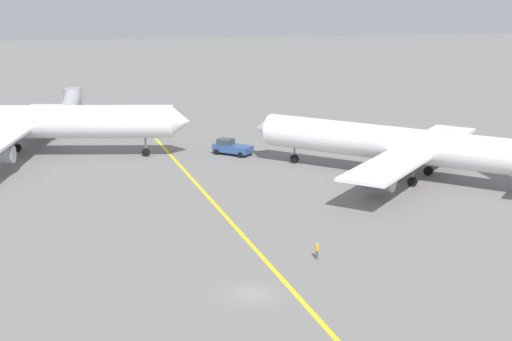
{
  "coord_description": "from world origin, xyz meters",
  "views": [
    {
      "loc": [
        -11.66,
        -61.06,
        27.57
      ],
      "look_at": [
        5.88,
        28.55,
        4.0
      ],
      "focal_mm": 52.19,
      "sensor_mm": 36.0,
      "label": 1
    }
  ],
  "objects_px": {
    "airliner_at_gate_left": "(26,122)",
    "pushback_tug": "(232,147)",
    "jet_bridge": "(71,103)",
    "airliner_being_pushed": "(404,146)",
    "ground_crew_wing_walker_right": "(317,250)"
  },
  "relations": [
    {
      "from": "airliner_at_gate_left",
      "to": "ground_crew_wing_walker_right",
      "type": "relative_size",
      "value": 29.18
    },
    {
      "from": "airliner_at_gate_left",
      "to": "pushback_tug",
      "type": "relative_size",
      "value": 6.32
    },
    {
      "from": "airliner_being_pushed",
      "to": "jet_bridge",
      "type": "height_order",
      "value": "airliner_being_pushed"
    },
    {
      "from": "airliner_at_gate_left",
      "to": "ground_crew_wing_walker_right",
      "type": "height_order",
      "value": "airliner_at_gate_left"
    },
    {
      "from": "jet_bridge",
      "to": "airliner_being_pushed",
      "type": "bearing_deg",
      "value": -47.42
    },
    {
      "from": "airliner_at_gate_left",
      "to": "pushback_tug",
      "type": "xyz_separation_m",
      "value": [
        32.15,
        -4.65,
        -4.4
      ]
    },
    {
      "from": "airliner_being_pushed",
      "to": "jet_bridge",
      "type": "distance_m",
      "value": 71.29
    },
    {
      "from": "pushback_tug",
      "to": "ground_crew_wing_walker_right",
      "type": "height_order",
      "value": "pushback_tug"
    },
    {
      "from": "airliner_being_pushed",
      "to": "jet_bridge",
      "type": "bearing_deg",
      "value": 132.58
    },
    {
      "from": "ground_crew_wing_walker_right",
      "to": "jet_bridge",
      "type": "bearing_deg",
      "value": 108.93
    },
    {
      "from": "pushback_tug",
      "to": "ground_crew_wing_walker_right",
      "type": "relative_size",
      "value": 4.61
    },
    {
      "from": "pushback_tug",
      "to": "airliner_at_gate_left",
      "type": "bearing_deg",
      "value": 171.77
    },
    {
      "from": "airliner_being_pushed",
      "to": "ground_crew_wing_walker_right",
      "type": "height_order",
      "value": "airliner_being_pushed"
    },
    {
      "from": "airliner_at_gate_left",
      "to": "jet_bridge",
      "type": "relative_size",
      "value": 2.15
    },
    {
      "from": "airliner_at_gate_left",
      "to": "airliner_being_pushed",
      "type": "height_order",
      "value": "airliner_at_gate_left"
    }
  ]
}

